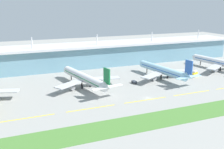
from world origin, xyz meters
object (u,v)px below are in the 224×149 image
(baggage_cart, at_px, (196,74))
(fuel_truck, at_px, (194,74))
(pushback_tug, at_px, (134,82))
(airliner_far_middle, at_px, (163,70))
(airliner_farthest, at_px, (222,63))
(airliner_near_middle, at_px, (85,78))

(baggage_cart, bearing_deg, fuel_truck, -153.93)
(pushback_tug, height_order, baggage_cart, baggage_cart)
(pushback_tug, bearing_deg, fuel_truck, -1.35)
(airliner_far_middle, relative_size, baggage_cart, 15.18)
(fuel_truck, height_order, baggage_cart, fuel_truck)
(airliner_far_middle, bearing_deg, airliner_farthest, 3.01)
(airliner_far_middle, height_order, pushback_tug, airliner_far_middle)
(baggage_cart, bearing_deg, airliner_far_middle, 175.19)
(airliner_farthest, relative_size, fuel_truck, 8.82)
(airliner_farthest, xyz_separation_m, pushback_tug, (-86.79, -6.14, -5.35))
(airliner_near_middle, height_order, baggage_cart, airliner_near_middle)
(airliner_near_middle, height_order, pushback_tug, airliner_near_middle)
(airliner_far_middle, bearing_deg, airliner_near_middle, 178.37)
(fuel_truck, bearing_deg, airliner_near_middle, 176.13)
(fuel_truck, distance_m, baggage_cart, 3.98)
(airliner_farthest, relative_size, pushback_tug, 15.16)
(pushback_tug, distance_m, baggage_cart, 55.75)
(airliner_near_middle, bearing_deg, pushback_tug, -7.57)
(airliner_farthest, distance_m, pushback_tug, 87.18)
(fuel_truck, bearing_deg, airliner_farthest, 12.05)
(pushback_tug, bearing_deg, baggage_cart, 0.47)
(fuel_truck, relative_size, baggage_cart, 1.91)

